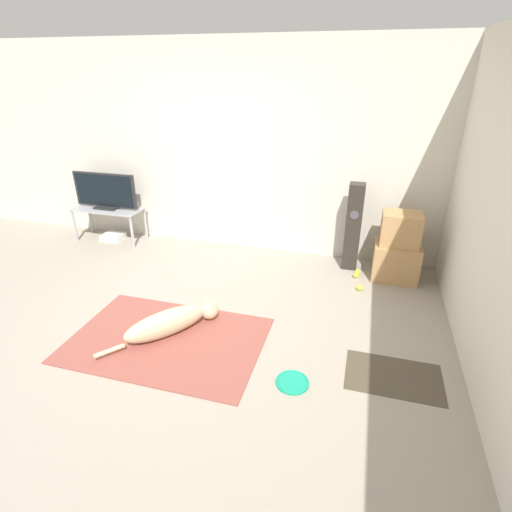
# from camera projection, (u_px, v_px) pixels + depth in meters

# --- Properties ---
(ground_plane) EXTENTS (12.00, 12.00, 0.00)m
(ground_plane) POSITION_uv_depth(u_px,v_px,m) (163.00, 331.00, 3.69)
(ground_plane) COLOR #9E9384
(wall_back) EXTENTS (8.00, 0.06, 2.55)m
(wall_back) POSITION_uv_depth(u_px,v_px,m) (233.00, 150.00, 4.97)
(wall_back) COLOR beige
(wall_back) RESTS_ON ground_plane
(area_rug) EXTENTS (1.70, 1.13, 0.01)m
(area_rug) POSITION_uv_depth(u_px,v_px,m) (167.00, 340.00, 3.56)
(area_rug) COLOR #934C42
(area_rug) RESTS_ON ground_plane
(dog) EXTENTS (0.78, 0.95, 0.24)m
(dog) POSITION_uv_depth(u_px,v_px,m) (172.00, 321.00, 3.61)
(dog) COLOR beige
(dog) RESTS_ON area_rug
(frisbee) EXTENTS (0.26, 0.26, 0.03)m
(frisbee) POSITION_uv_depth(u_px,v_px,m) (292.00, 382.00, 3.07)
(frisbee) COLOR #199E7A
(frisbee) RESTS_ON ground_plane
(cardboard_box_lower) EXTENTS (0.50, 0.39, 0.42)m
(cardboard_box_lower) POSITION_uv_depth(u_px,v_px,m) (396.00, 261.00, 4.54)
(cardboard_box_lower) COLOR tan
(cardboard_box_lower) RESTS_ON ground_plane
(cardboard_box_upper) EXTENTS (0.42, 0.33, 0.36)m
(cardboard_box_upper) POSITION_uv_depth(u_px,v_px,m) (401.00, 229.00, 4.38)
(cardboard_box_upper) COLOR tan
(cardboard_box_upper) RESTS_ON cardboard_box_lower
(floor_speaker) EXTENTS (0.18, 0.18, 1.04)m
(floor_speaker) POSITION_uv_depth(u_px,v_px,m) (353.00, 227.00, 4.66)
(floor_speaker) COLOR #2D2823
(floor_speaker) RESTS_ON ground_plane
(tv_stand) EXTENTS (0.96, 0.41, 0.46)m
(tv_stand) POSITION_uv_depth(u_px,v_px,m) (108.00, 212.00, 5.50)
(tv_stand) COLOR #A8A8AD
(tv_stand) RESTS_ON ground_plane
(tv) EXTENTS (0.91, 0.20, 0.48)m
(tv) POSITION_uv_depth(u_px,v_px,m) (105.00, 191.00, 5.37)
(tv) COLOR #232326
(tv) RESTS_ON tv_stand
(tennis_ball_by_boxes) EXTENTS (0.07, 0.07, 0.07)m
(tennis_ball_by_boxes) POSITION_uv_depth(u_px,v_px,m) (360.00, 288.00, 4.35)
(tennis_ball_by_boxes) COLOR #C6E033
(tennis_ball_by_boxes) RESTS_ON ground_plane
(tennis_ball_near_speaker) EXTENTS (0.07, 0.07, 0.07)m
(tennis_ball_near_speaker) POSITION_uv_depth(u_px,v_px,m) (356.00, 275.00, 4.61)
(tennis_ball_near_speaker) COLOR #C6E033
(tennis_ball_near_speaker) RESTS_ON ground_plane
(tennis_ball_loose_on_carpet) EXTENTS (0.07, 0.07, 0.07)m
(tennis_ball_loose_on_carpet) POSITION_uv_depth(u_px,v_px,m) (358.00, 272.00, 4.68)
(tennis_ball_loose_on_carpet) COLOR #C6E033
(tennis_ball_loose_on_carpet) RESTS_ON ground_plane
(game_console) EXTENTS (0.28, 0.25, 0.07)m
(game_console) POSITION_uv_depth(u_px,v_px,m) (113.00, 237.00, 5.66)
(game_console) COLOR white
(game_console) RESTS_ON ground_plane
(door_mat) EXTENTS (0.74, 0.48, 0.01)m
(door_mat) POSITION_uv_depth(u_px,v_px,m) (393.00, 376.00, 3.14)
(door_mat) COLOR #4C4233
(door_mat) RESTS_ON ground_plane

